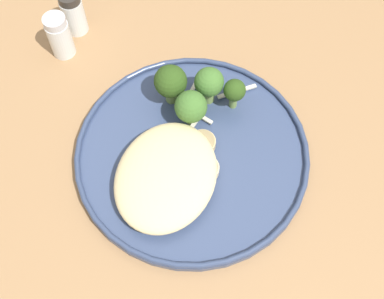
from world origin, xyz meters
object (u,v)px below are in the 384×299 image
at_px(broccoli_floret_near_rim, 171,82).
at_px(pepper_shaker, 73,13).
at_px(seared_scallop_tiny_bay, 137,163).
at_px(salt_shaker, 59,36).
at_px(seared_scallop_tilted_round, 171,162).
at_px(seared_scallop_right_edge, 202,143).
at_px(broccoli_floret_beside_noodles, 191,107).
at_px(broccoli_floret_front_edge, 209,83).
at_px(dinner_plate, 192,154).
at_px(seared_scallop_rear_pale, 205,169).
at_px(broccoli_floret_split_head, 234,91).

xyz_separation_m(broccoli_floret_near_rim, pepper_shaker, (0.08, 0.17, -0.02)).
bearing_deg(seared_scallop_tiny_bay, salt_shaker, 49.59).
distance_m(salt_shaker, pepper_shaker, 0.04).
height_order(seared_scallop_tilted_round, seared_scallop_right_edge, seared_scallop_right_edge).
bearing_deg(pepper_shaker, seared_scallop_tilted_round, -129.81).
relative_size(seared_scallop_right_edge, broccoli_floret_near_rim, 0.53).
bearing_deg(broccoli_floret_near_rim, seared_scallop_right_edge, -132.79).
relative_size(seared_scallop_tilted_round, seared_scallop_right_edge, 0.75).
distance_m(seared_scallop_right_edge, salt_shaker, 0.25).
height_order(broccoli_floret_beside_noodles, pepper_shaker, same).
height_order(seared_scallop_tiny_bay, seared_scallop_right_edge, same).
bearing_deg(pepper_shaker, salt_shaker, 180.00).
bearing_deg(seared_scallop_tilted_round, seared_scallop_right_edge, -37.84).
bearing_deg(broccoli_floret_front_edge, broccoli_floret_beside_noodles, 165.64).
height_order(dinner_plate, seared_scallop_tilted_round, seared_scallop_tilted_round).
relative_size(broccoli_floret_front_edge, broccoli_floret_near_rim, 0.94).
bearing_deg(broccoli_floret_beside_noodles, seared_scallop_rear_pale, -148.67).
xyz_separation_m(seared_scallop_tiny_bay, broccoli_floret_split_head, (0.12, -0.09, 0.02)).
relative_size(seared_scallop_tilted_round, broccoli_floret_beside_noodles, 0.43).
bearing_deg(broccoli_floret_split_head, dinner_plate, 161.44).
bearing_deg(broccoli_floret_beside_noodles, broccoli_floret_near_rim, 54.07).
height_order(seared_scallop_right_edge, pepper_shaker, pepper_shaker).
distance_m(seared_scallop_rear_pale, broccoli_floret_front_edge, 0.11).
xyz_separation_m(seared_scallop_rear_pale, broccoli_floret_beside_noodles, (0.06, 0.04, 0.03)).
bearing_deg(broccoli_floret_near_rim, seared_scallop_tilted_round, -160.82).
height_order(seared_scallop_tilted_round, pepper_shaker, pepper_shaker).
bearing_deg(broccoli_floret_front_edge, seared_scallop_tiny_bay, 156.71).
xyz_separation_m(seared_scallop_tilted_round, broccoli_floret_beside_noodles, (0.07, -0.00, 0.03)).
bearing_deg(salt_shaker, broccoli_floret_front_edge, -95.13).
bearing_deg(dinner_plate, broccoli_floret_beside_noodles, 20.14).
distance_m(seared_scallop_right_edge, broccoli_floret_split_head, 0.08).
bearing_deg(seared_scallop_right_edge, broccoli_floret_near_rim, 47.21).
bearing_deg(broccoli_floret_front_edge, dinner_plate, -176.55).
bearing_deg(broccoli_floret_beside_noodles, pepper_shaker, 63.37).
height_order(seared_scallop_tiny_bay, broccoli_floret_beside_noodles, broccoli_floret_beside_noodles).
height_order(seared_scallop_tilted_round, broccoli_floret_beside_noodles, broccoli_floret_beside_noodles).
bearing_deg(broccoli_floret_front_edge, seared_scallop_right_edge, -168.41).
bearing_deg(broccoli_floret_front_edge, seared_scallop_tilted_round, 172.74).
distance_m(broccoli_floret_beside_noodles, broccoli_floret_front_edge, 0.04).
distance_m(broccoli_floret_split_head, pepper_shaker, 0.26).
bearing_deg(seared_scallop_tilted_round, salt_shaker, 58.26).
distance_m(seared_scallop_tilted_round, salt_shaker, 0.24).
distance_m(dinner_plate, seared_scallop_tiny_bay, 0.07).
distance_m(dinner_plate, salt_shaker, 0.25).
xyz_separation_m(seared_scallop_right_edge, broccoli_floret_near_rim, (0.06, 0.06, 0.03)).
relative_size(dinner_plate, broccoli_floret_split_head, 5.93).
xyz_separation_m(dinner_plate, pepper_shaker, (0.15, 0.22, 0.02)).
relative_size(dinner_plate, broccoli_floret_front_edge, 5.02).
height_order(broccoli_floret_front_edge, salt_shaker, same).
distance_m(seared_scallop_tiny_bay, broccoli_floret_front_edge, 0.13).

